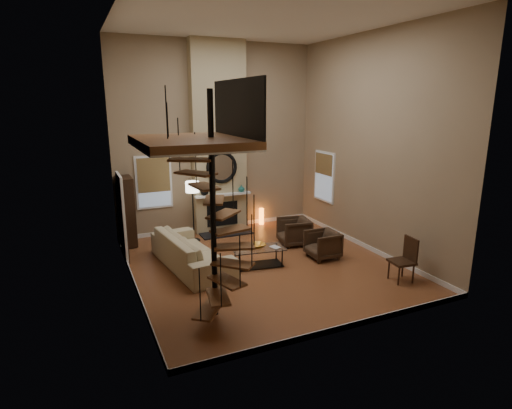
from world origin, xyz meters
name	(u,v)px	position (x,y,z in m)	size (l,w,h in m)	color
ground	(263,265)	(0.00, 0.00, -0.01)	(6.00, 6.50, 0.01)	#A35E34
back_wall	(217,139)	(0.00, 3.25, 2.75)	(6.00, 0.02, 5.50)	#978061
front_wall	(352,172)	(0.00, -3.25, 2.75)	(6.00, 0.02, 5.50)	#978061
left_wall	(125,157)	(-3.00, 0.00, 2.75)	(0.02, 6.50, 5.50)	#978061
right_wall	(371,145)	(3.00, 0.00, 2.75)	(0.02, 6.50, 5.50)	#978061
ceiling	(264,18)	(0.00, 0.00, 5.50)	(6.00, 6.50, 0.01)	silver
baseboard_back	(219,226)	(0.00, 3.24, 0.06)	(6.00, 0.02, 0.12)	white
baseboard_front	(343,328)	(0.00, -3.24, 0.06)	(6.00, 0.02, 0.12)	white
baseboard_left	(135,284)	(-2.99, 0.00, 0.06)	(0.02, 6.50, 0.12)	white
baseboard_right	(363,245)	(2.99, 0.00, 0.06)	(0.02, 6.50, 0.12)	white
chimney_breast	(219,139)	(0.00, 3.06, 2.75)	(1.60, 0.38, 5.50)	tan
hearth	(226,233)	(0.00, 2.57, 0.02)	(1.50, 0.60, 0.04)	black
firebox	(222,214)	(0.00, 2.86, 0.55)	(0.95, 0.02, 0.72)	black
mantel	(223,195)	(0.00, 2.78, 1.15)	(1.70, 0.18, 0.06)	white
mirror_frame	(222,167)	(0.00, 2.84, 1.95)	(0.94, 0.94, 0.10)	black
mirror_disc	(222,167)	(0.00, 2.85, 1.95)	(0.80, 0.80, 0.01)	white
vase_left	(204,191)	(-0.55, 2.82, 1.30)	(0.24, 0.24, 0.25)	black
vase_right	(241,188)	(0.60, 2.82, 1.28)	(0.20, 0.20, 0.21)	#1A5D58
window_back	(154,181)	(-1.90, 3.22, 1.62)	(1.02, 0.06, 1.52)	white
window_right	(324,176)	(2.97, 2.00, 1.63)	(0.06, 1.02, 1.52)	white
entry_door	(123,218)	(-2.95, 1.80, 1.05)	(0.10, 1.05, 2.16)	white
loft	(197,138)	(-2.04, -1.80, 3.24)	(1.70, 2.20, 1.09)	brown
spiral_stair	(214,221)	(-1.78, -1.79, 1.78)	(1.47, 1.47, 4.06)	black
hutch	(126,211)	(-2.75, 2.80, 0.95)	(0.39, 0.83, 1.85)	#321C10
sofa	(191,251)	(-1.61, 0.59, 0.40)	(2.76, 1.08, 0.81)	#C5B589
armchair_near	(297,231)	(1.48, 0.99, 0.35)	(0.79, 0.81, 0.74)	#3A281B
armchair_far	(325,244)	(1.62, -0.21, 0.35)	(0.72, 0.74, 0.68)	#3A281B
coffee_table	(258,255)	(-0.13, -0.03, 0.28)	(1.31, 0.79, 0.46)	silver
bowl	(258,245)	(-0.13, 0.02, 0.50)	(0.37, 0.37, 0.09)	orange
book	(275,247)	(0.22, -0.18, 0.46)	(0.18, 0.24, 0.02)	gray
floor_lamp	(192,192)	(-1.02, 2.38, 1.41)	(0.37, 0.37, 1.70)	black
accent_lamp	(261,217)	(1.39, 3.08, 0.25)	(0.15, 0.15, 0.53)	orange
side_chair	(405,258)	(2.44, -2.07, 0.53)	(0.52, 0.52, 0.99)	#321C10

